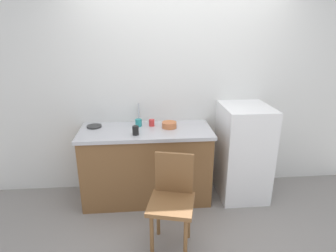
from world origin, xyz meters
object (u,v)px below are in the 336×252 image
object	(u,v)px
hotplate	(94,126)
chair	(172,198)
refrigerator	(243,152)
terracotta_bowl	(169,125)
cup_red	(152,123)
cup_black	(136,130)
cup_teal	(139,123)

from	to	relation	value
hotplate	chair	bearing A→B (deg)	-48.91
refrigerator	hotplate	world-z (taller)	refrigerator
refrigerator	chair	xyz separation A→B (m)	(-0.93, -0.79, -0.07)
terracotta_bowl	cup_red	bearing A→B (deg)	158.08
refrigerator	hotplate	size ratio (longest dim) A/B	6.66
cup_red	cup_black	size ratio (longest dim) A/B	0.78
terracotta_bowl	cup_teal	distance (m)	0.36
cup_teal	chair	bearing A→B (deg)	-72.00
chair	terracotta_bowl	xyz separation A→B (m)	(0.05, 0.85, 0.42)
hotplate	cup_teal	world-z (taller)	cup_teal
terracotta_bowl	cup_black	bearing A→B (deg)	-152.21
refrigerator	cup_red	world-z (taller)	refrigerator
hotplate	cup_black	xyz separation A→B (m)	(0.49, -0.29, 0.04)
cup_teal	cup_red	size ratio (longest dim) A/B	1.06
refrigerator	chair	distance (m)	1.23
cup_red	cup_black	world-z (taller)	cup_black
terracotta_bowl	hotplate	world-z (taller)	terracotta_bowl
terracotta_bowl	cup_teal	world-z (taller)	cup_teal
cup_teal	cup_red	bearing A→B (deg)	-3.31
refrigerator	cup_red	size ratio (longest dim) A/B	14.48
refrigerator	hotplate	distance (m)	1.79
cup_black	cup_red	bearing A→B (deg)	57.24
hotplate	cup_teal	size ratio (longest dim) A/B	2.05
chair	cup_black	world-z (taller)	cup_black
terracotta_bowl	cup_red	distance (m)	0.22
terracotta_bowl	cup_black	size ratio (longest dim) A/B	1.68
cup_teal	cup_black	size ratio (longest dim) A/B	0.83
hotplate	cup_red	bearing A→B (deg)	-1.12
cup_teal	cup_black	bearing A→B (deg)	-95.52
refrigerator	terracotta_bowl	world-z (taller)	refrigerator
refrigerator	terracotta_bowl	size ratio (longest dim) A/B	6.74
refrigerator	chair	world-z (taller)	refrigerator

